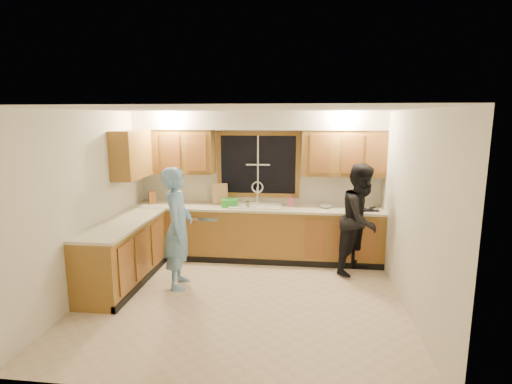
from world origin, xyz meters
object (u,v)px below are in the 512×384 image
stove (104,268)px  sink (256,210)px  knife_block (152,197)px  man (178,228)px  dish_crate (230,203)px  woman (362,219)px  dishwasher (207,234)px  bowl (325,206)px  soap_bottle (291,201)px

stove → sink: bearing=45.4°
stove → knife_block: knife_block is taller
man → dish_crate: size_ratio=6.48×
woman → dishwasher: bearing=121.0°
dishwasher → bowl: 2.08m
dishwasher → soap_bottle: (1.44, 0.10, 0.61)m
dishwasher → knife_block: bearing=177.8°
knife_block → bowl: size_ratio=1.08×
knife_block → soap_bottle: size_ratio=1.13×
soap_bottle → dishwasher: bearing=-175.9°
stove → man: bearing=34.1°
sink → bowl: sink is taller
stove → dish_crate: 2.30m
sink → soap_bottle: 0.61m
knife_block → stove: bearing=-123.3°
man → bowl: man is taller
soap_bottle → man: bearing=-139.0°
dish_crate → soap_bottle: bearing=7.2°
man → bowl: size_ratio=8.32×
dishwasher → man: 1.33m
man → woman: 2.78m
man → knife_block: man is taller
stove → man: 1.09m
woman → knife_block: 3.55m
bowl → man: bearing=-148.4°
knife_block → bowl: knife_block is taller
dishwasher → dish_crate: 0.70m
soap_bottle → bowl: (0.58, -0.04, -0.07)m
knife_block → dishwasher: bearing=-36.3°
woman → soap_bottle: 1.23m
stove → man: size_ratio=0.52×
dishwasher → soap_bottle: soap_bottle is taller
dishwasher → man: man is taller
dish_crate → bowl: bearing=3.3°
stove → soap_bottle: 3.11m
man → dish_crate: bearing=-30.3°
sink → man: man is taller
man → knife_block: bearing=26.7°
sink → woman: size_ratio=0.50×
bowl → dish_crate: bearing=-176.7°
stove → woman: size_ratio=0.52×
dishwasher → bowl: bearing=1.8°
sink → bowl: size_ratio=4.14×
dishwasher → woman: bearing=-9.3°
man → soap_bottle: (1.55, 1.35, 0.15)m
bowl → dishwasher: bearing=-178.2°
man → woman: (2.66, 0.83, -0.00)m
stove → woman: woman is taller
dishwasher → man: bearing=-95.3°
stove → dish_crate: dish_crate is taller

